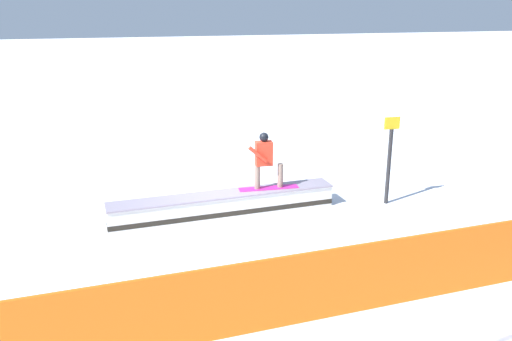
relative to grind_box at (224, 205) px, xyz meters
name	(u,v)px	position (x,y,z in m)	size (l,w,h in m)	color
ground_plane	(224,215)	(0.00, 0.00, -0.25)	(120.00, 120.00, 0.00)	white
grind_box	(224,205)	(0.00, 0.00, 0.00)	(5.51, 1.12, 0.55)	white
snowboarder	(265,159)	(-1.05, -0.11, 1.06)	(1.48, 0.42, 1.41)	#C92293
safety_fence	(277,293)	(0.00, 4.76, 0.36)	(13.94, 0.06, 1.23)	orange
trail_marker	(389,158)	(-4.16, 0.19, 0.94)	(0.40, 0.10, 2.23)	#262628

